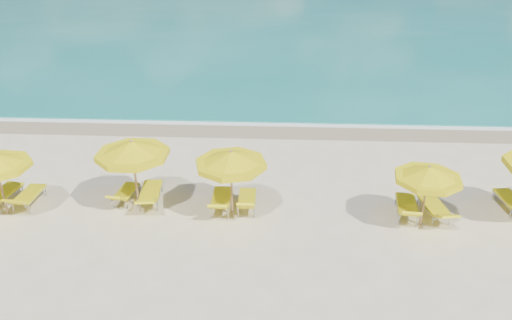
{
  "coord_description": "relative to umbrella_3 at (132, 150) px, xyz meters",
  "views": [
    {
      "loc": [
        0.79,
        -14.25,
        8.88
      ],
      "look_at": [
        0.0,
        1.5,
        1.2
      ],
      "focal_mm": 35.0,
      "sensor_mm": 36.0,
      "label": 1
    }
  ],
  "objects": [
    {
      "name": "wet_sand_band",
      "position": [
        3.96,
        7.21,
        -2.1
      ],
      "size": [
        120.0,
        2.6,
        0.01
      ],
      "primitive_type": "cube",
      "color": "tan",
      "rests_on": "ground"
    },
    {
      "name": "ground_plane",
      "position": [
        3.96,
        -0.19,
        -2.1
      ],
      "size": [
        120.0,
        120.0,
        0.0
      ],
      "primitive_type": "plane",
      "color": "beige"
    },
    {
      "name": "umbrella_4",
      "position": [
        3.24,
        -0.36,
        -0.1
      ],
      "size": [
        2.62,
        2.62,
        2.35
      ],
      "rotation": [
        0.0,
        0.0,
        -0.14
      ],
      "color": "tan",
      "rests_on": "ground"
    },
    {
      "name": "lounger_2_left",
      "position": [
        -4.65,
        -0.16,
        -1.85
      ],
      "size": [
        0.92,
        2.0,
        0.95
      ],
      "rotation": [
        0.0,
        0.0,
        -0.14
      ],
      "color": "#A5A8AD",
      "rests_on": "ground"
    },
    {
      "name": "lounger_5_left",
      "position": [
        8.98,
        -0.2,
        -1.87
      ],
      "size": [
        0.86,
        1.97,
        0.85
      ],
      "rotation": [
        0.0,
        0.0,
        -0.12
      ],
      "color": "#A5A8AD",
      "rests_on": "ground"
    },
    {
      "name": "lounger_3_right",
      "position": [
        0.38,
        0.25,
        -1.86
      ],
      "size": [
        0.85,
        2.09,
        0.74
      ],
      "rotation": [
        0.0,
        0.0,
        0.1
      ],
      "color": "#A5A8AD",
      "rests_on": "ground"
    },
    {
      "name": "whitecap_near",
      "position": [
        -2.04,
        16.81,
        -2.1
      ],
      "size": [
        14.0,
        0.36,
        0.05
      ],
      "primitive_type": "cube",
      "color": "white",
      "rests_on": "ground"
    },
    {
      "name": "whitecap_far",
      "position": [
        11.96,
        23.81,
        -2.1
      ],
      "size": [
        18.0,
        0.3,
        0.05
      ],
      "primitive_type": "cube",
      "color": "white",
      "rests_on": "ground"
    },
    {
      "name": "umbrella_5",
      "position": [
        9.34,
        -0.68,
        -0.3
      ],
      "size": [
        2.53,
        2.53,
        2.12
      ],
      "rotation": [
        0.0,
        0.0,
        0.24
      ],
      "color": "tan",
      "rests_on": "ground"
    },
    {
      "name": "lounger_2_right",
      "position": [
        -3.74,
        -0.13,
        -1.88
      ],
      "size": [
        0.67,
        1.83,
        0.83
      ],
      "rotation": [
        0.0,
        0.0,
        -0.04
      ],
      "color": "#A5A8AD",
      "rests_on": "ground"
    },
    {
      "name": "lounger_3_left",
      "position": [
        -0.52,
        0.3,
        -1.9
      ],
      "size": [
        0.73,
        1.7,
        0.74
      ],
      "rotation": [
        0.0,
        0.0,
        -0.11
      ],
      "color": "#A5A8AD",
      "rests_on": "ground"
    },
    {
      "name": "lounger_4_left",
      "position": [
        2.85,
        -0.07,
        -1.87
      ],
      "size": [
        0.66,
        1.93,
        0.84
      ],
      "rotation": [
        0.0,
        0.0,
        0.0
      ],
      "color": "#A5A8AD",
      "rests_on": "ground"
    },
    {
      "name": "lounger_5_right",
      "position": [
        9.88,
        -0.18,
        -1.87
      ],
      "size": [
        0.89,
        1.99,
        0.74
      ],
      "rotation": [
        0.0,
        0.0,
        0.15
      ],
      "color": "#A5A8AD",
      "rests_on": "ground"
    },
    {
      "name": "umbrella_3",
      "position": [
        0.0,
        0.0,
        0.0
      ],
      "size": [
        3.19,
        3.19,
        2.46
      ],
      "rotation": [
        0.0,
        0.0,
        -0.4
      ],
      "color": "tan",
      "rests_on": "ground"
    },
    {
      "name": "lounger_4_right",
      "position": [
        3.72,
        -0.01,
        -1.88
      ],
      "size": [
        0.62,
        1.74,
        0.81
      ],
      "rotation": [
        0.0,
        0.0,
        0.01
      ],
      "color": "#A5A8AD",
      "rests_on": "ground"
    },
    {
      "name": "foam_line",
      "position": [
        3.96,
        8.01,
        -2.1
      ],
      "size": [
        120.0,
        1.2,
        0.03
      ],
      "primitive_type": "cube",
      "color": "white",
      "rests_on": "ground"
    },
    {
      "name": "lounger_6_left",
      "position": [
        12.57,
        0.36,
        -1.88
      ],
      "size": [
        0.77,
        1.93,
        0.71
      ],
      "rotation": [
        0.0,
        0.0,
        0.09
      ],
      "color": "#A5A8AD",
      "rests_on": "ground"
    },
    {
      "name": "ocean",
      "position": [
        3.96,
        47.81,
        -2.1
      ],
      "size": [
        120.0,
        80.0,
        0.3
      ],
      "primitive_type": "cube",
      "color": "#14756D",
      "rests_on": "ground"
    }
  ]
}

